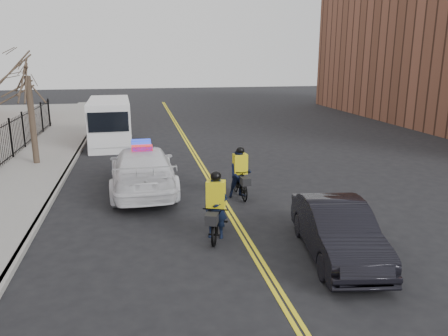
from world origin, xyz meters
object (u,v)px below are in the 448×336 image
(cyclist_far, at_px, (240,177))
(cyclist_near, at_px, (216,215))
(police_cruiser, at_px, (143,169))
(cargo_van, at_px, (110,123))
(dark_sedan, at_px, (337,230))

(cyclist_far, bearing_deg, cyclist_near, -117.18)
(police_cruiser, height_order, cyclist_near, cyclist_near)
(police_cruiser, bearing_deg, cargo_van, -81.16)
(police_cruiser, xyz_separation_m, cyclist_near, (1.95, -4.89, -0.18))
(cyclist_far, bearing_deg, police_cruiser, 153.54)
(cargo_van, relative_size, cyclist_near, 2.96)
(cargo_van, relative_size, cyclist_far, 3.30)
(cargo_van, height_order, cyclist_far, cargo_van)
(dark_sedan, distance_m, cyclist_near, 3.35)
(cargo_van, bearing_deg, dark_sedan, -70.30)
(dark_sedan, xyz_separation_m, cyclist_far, (-1.32, 5.22, 0.03))
(cargo_van, distance_m, cyclist_far, 12.10)
(cyclist_far, bearing_deg, cargo_van, 111.72)
(police_cruiser, relative_size, dark_sedan, 1.37)
(dark_sedan, xyz_separation_m, cyclist_near, (-2.83, 1.80, -0.04))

